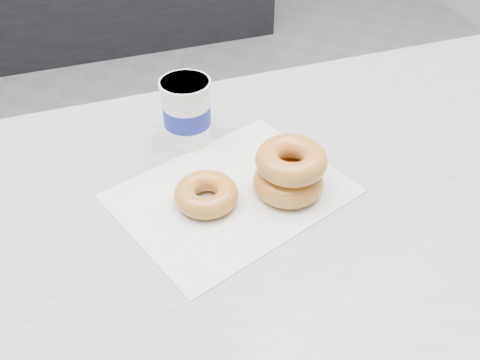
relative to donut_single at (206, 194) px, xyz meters
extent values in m
plane|color=gray|center=(-0.09, 0.57, -0.92)|extent=(5.00, 5.00, 0.00)
cube|color=#B5B5B9|center=(-0.09, -0.03, -0.04)|extent=(3.06, 0.76, 0.04)
cube|color=black|center=(-0.09, 2.67, -0.67)|extent=(2.40, 0.70, 0.50)
cube|color=silver|center=(0.04, 0.01, -0.02)|extent=(0.41, 0.36, 0.00)
torus|color=#BC8133|center=(0.00, 0.00, 0.00)|extent=(0.11, 0.11, 0.03)
torus|color=#BC8133|center=(0.13, -0.02, 0.00)|extent=(0.11, 0.11, 0.04)
torus|color=#BC8133|center=(0.13, -0.01, 0.04)|extent=(0.13, 0.13, 0.04)
cylinder|color=white|center=(0.02, 0.17, 0.04)|extent=(0.09, 0.09, 0.12)
cylinder|color=white|center=(0.02, 0.17, 0.09)|extent=(0.09, 0.09, 0.01)
cylinder|color=navy|center=(0.02, 0.17, 0.03)|extent=(0.09, 0.09, 0.04)
camera|label=1|loc=(-0.16, -0.59, 0.53)|focal=40.00mm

